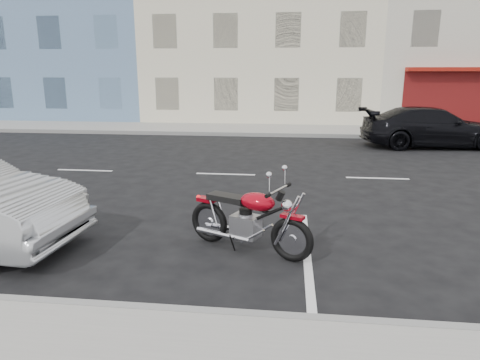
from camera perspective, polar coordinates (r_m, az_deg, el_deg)
The scene contains 7 objects.
ground at distance 11.46m, azimuth 8.00°, elevation 0.50°, with size 120.00×120.00×0.00m, color black.
sidewalk_far at distance 20.54m, azimuth -6.69°, elevation 6.84°, with size 80.00×3.40×0.15m, color gray.
curb_far at distance 18.91m, azimuth -7.86°, elevation 6.18°, with size 80.00×0.12×0.16m, color gray.
bldg_blue at distance 30.89m, azimuth -21.16°, elevation 20.45°, with size 12.00×12.00×13.00m, color #5B7B9F.
bldg_cream at distance 27.65m, azimuth 3.27°, elevation 20.59°, with size 12.00×12.00×11.50m, color beige.
motorcycle at distance 6.23m, azimuth 7.19°, elevation -6.65°, with size 1.99×1.05×1.07m.
car_far at distance 17.20m, azimuth 24.18°, elevation 6.44°, with size 2.03×5.00×1.45m, color black.
Camera 1 is at (-0.32, -11.13, 2.70)m, focal length 32.00 mm.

